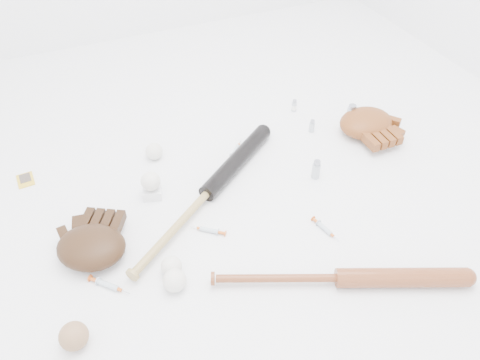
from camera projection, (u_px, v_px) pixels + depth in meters
name	position (u px, v px, depth m)	size (l,w,h in m)	color
bat_dark	(207.00, 193.00, 1.74)	(0.91, 0.07, 0.07)	black
bat_wood	(339.00, 278.00, 1.46)	(0.85, 0.06, 0.06)	brown
glove_dark	(91.00, 247.00, 1.53)	(0.27, 0.27, 0.10)	black
glove_tan	(366.00, 123.00, 2.03)	(0.28, 0.28, 0.10)	brown
trading_card	(25.00, 180.00, 1.83)	(0.06, 0.08, 0.00)	gold
pedestal	(153.00, 192.00, 1.76)	(0.07, 0.07, 0.04)	white
baseball_on_pedestal	(151.00, 181.00, 1.72)	(0.07, 0.07, 0.07)	white
baseball_left	(172.00, 266.00, 1.49)	(0.07, 0.07, 0.07)	white
baseball_upper	(154.00, 151.00, 1.91)	(0.07, 0.07, 0.07)	white
baseball_mid	(175.00, 280.00, 1.45)	(0.07, 0.07, 0.07)	white
baseball_aged	(74.00, 336.00, 1.31)	(0.08, 0.08, 0.08)	#906745
syringe_0	(108.00, 285.00, 1.47)	(0.16, 0.03, 0.02)	#ADBCC6
syringe_1	(209.00, 230.00, 1.64)	(0.14, 0.03, 0.02)	#ADBCC6
syringe_2	(235.00, 151.00, 1.95)	(0.16, 0.03, 0.02)	#ADBCC6
syringe_3	(325.00, 228.00, 1.64)	(0.14, 0.02, 0.02)	#ADBCC6
vial_0	(294.00, 105.00, 2.16)	(0.02, 0.02, 0.06)	#A9B1B9
vial_1	(312.00, 126.00, 2.05)	(0.02, 0.02, 0.06)	#A9B1B9
vial_2	(316.00, 169.00, 1.82)	(0.03, 0.03, 0.08)	#A9B1B9
vial_3	(351.00, 115.00, 2.07)	(0.04, 0.04, 0.10)	#A9B1B9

